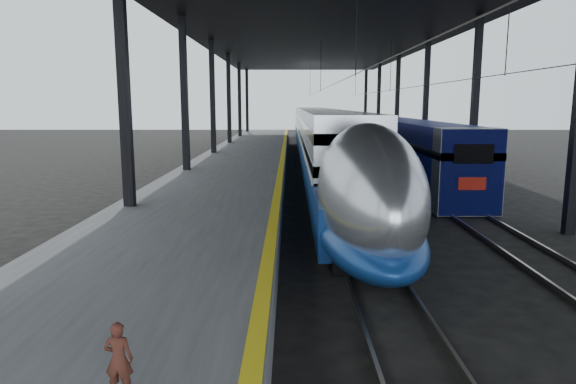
{
  "coord_description": "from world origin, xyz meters",
  "views": [
    {
      "loc": [
        -0.19,
        -12.6,
        4.5
      ],
      "look_at": [
        -0.25,
        2.01,
        2.0
      ],
      "focal_mm": 32.0,
      "sensor_mm": 36.0,
      "label": 1
    }
  ],
  "objects": [
    {
      "name": "canopy",
      "position": [
        1.9,
        20.0,
        9.12
      ],
      "size": [
        18.0,
        75.0,
        9.47
      ],
      "color": "black",
      "rests_on": "ground"
    },
    {
      "name": "yellow_strip",
      "position": [
        -0.7,
        20.0,
        1.0
      ],
      "size": [
        0.3,
        80.0,
        0.01
      ],
      "primitive_type": "cube",
      "color": "yellow",
      "rests_on": "platform"
    },
    {
      "name": "second_train",
      "position": [
        7.0,
        34.75,
        1.81
      ],
      "size": [
        2.59,
        56.05,
        3.57
      ],
      "color": "navy",
      "rests_on": "ground"
    },
    {
      "name": "ground",
      "position": [
        0.0,
        0.0,
        0.0
      ],
      "size": [
        160.0,
        160.0,
        0.0
      ],
      "primitive_type": "plane",
      "color": "black",
      "rests_on": "ground"
    },
    {
      "name": "platform",
      "position": [
        -3.5,
        20.0,
        0.5
      ],
      "size": [
        6.0,
        80.0,
        1.0
      ],
      "primitive_type": "cube",
      "color": "#4C4C4F",
      "rests_on": "ground"
    },
    {
      "name": "tgv_train",
      "position": [
        2.0,
        29.16,
        1.94
      ],
      "size": [
        2.89,
        65.2,
        4.14
      ],
      "color": "#B3B6BB",
      "rests_on": "ground"
    },
    {
      "name": "child",
      "position": [
        -2.25,
        -6.87,
        1.48
      ],
      "size": [
        0.35,
        0.23,
        0.95
      ],
      "primitive_type": "imported",
      "rotation": [
        0.0,
        0.0,
        3.14
      ],
      "color": "#451F17",
      "rests_on": "platform"
    },
    {
      "name": "rails",
      "position": [
        4.5,
        20.0,
        0.08
      ],
      "size": [
        6.52,
        80.0,
        0.16
      ],
      "color": "slate",
      "rests_on": "ground"
    }
  ]
}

